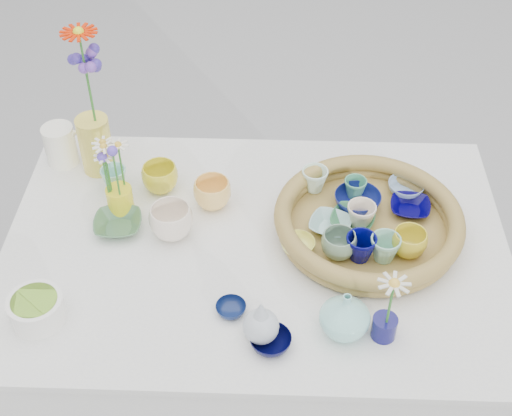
{
  "coord_description": "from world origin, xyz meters",
  "views": [
    {
      "loc": [
        0.04,
        -1.24,
        2.04
      ],
      "look_at": [
        0.0,
        0.02,
        0.87
      ],
      "focal_mm": 50.0,
      "sensor_mm": 36.0,
      "label": 1
    }
  ],
  "objects_px": {
    "bud_vase_seafoam": "(345,314)",
    "tall_vase_yellow": "(96,145)",
    "wicker_tray": "(368,222)",
    "display_table": "(256,410)"
  },
  "relations": [
    {
      "from": "bud_vase_seafoam",
      "to": "tall_vase_yellow",
      "type": "distance_m",
      "value": 0.85
    },
    {
      "from": "tall_vase_yellow",
      "to": "bud_vase_seafoam",
      "type": "bearing_deg",
      "value": -39.87
    },
    {
      "from": "wicker_tray",
      "to": "bud_vase_seafoam",
      "type": "distance_m",
      "value": 0.32
    },
    {
      "from": "display_table",
      "to": "wicker_tray",
      "type": "relative_size",
      "value": 2.66
    },
    {
      "from": "display_table",
      "to": "wicker_tray",
      "type": "height_order",
      "value": "wicker_tray"
    },
    {
      "from": "display_table",
      "to": "bud_vase_seafoam",
      "type": "xyz_separation_m",
      "value": [
        0.2,
        -0.26,
        0.82
      ]
    },
    {
      "from": "wicker_tray",
      "to": "display_table",
      "type": "bearing_deg",
      "value": -169.88
    },
    {
      "from": "wicker_tray",
      "to": "tall_vase_yellow",
      "type": "bearing_deg",
      "value": 162.29
    },
    {
      "from": "wicker_tray",
      "to": "tall_vase_yellow",
      "type": "relative_size",
      "value": 2.84
    },
    {
      "from": "display_table",
      "to": "tall_vase_yellow",
      "type": "relative_size",
      "value": 7.56
    }
  ]
}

